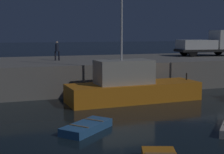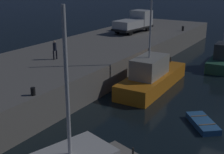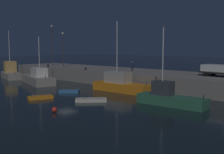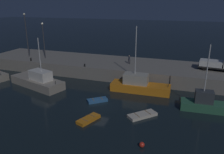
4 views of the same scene
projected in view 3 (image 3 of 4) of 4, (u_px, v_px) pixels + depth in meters
name	position (u px, v px, depth m)	size (l,w,h in m)	color
ground_plane	(66.00, 94.00, 37.12)	(320.00, 320.00, 0.00)	black
pier_quay	(131.00, 77.00, 47.68)	(59.50, 10.62, 2.33)	gray
fishing_trawler_red	(121.00, 84.00, 39.14)	(9.25, 3.01, 10.13)	orange
fishing_boat_blue	(38.00, 78.00, 47.69)	(10.72, 6.11, 8.23)	gray
fishing_boat_white	(169.00, 98.00, 29.76)	(7.84, 2.68, 8.60)	#2D6647
fishing_boat_orange	(11.00, 73.00, 56.06)	(8.63, 4.94, 9.81)	gray
dinghy_orange_near	(91.00, 100.00, 31.85)	(3.53, 3.60, 0.41)	beige
rowboat_white_mid	(40.00, 97.00, 33.43)	(2.17, 3.22, 0.43)	orange
dinghy_red_small	(69.00, 91.00, 38.18)	(2.94, 2.73, 0.42)	#2D6099
mooring_buoy_near	(54.00, 110.00, 26.51)	(0.53, 0.53, 0.53)	red
lamp_post_west	(52.00, 42.00, 60.29)	(0.44, 0.44, 9.02)	#38383D
lamp_post_east	(63.00, 46.00, 57.28)	(0.44, 0.44, 7.27)	#38383D
dockworker	(132.00, 66.00, 46.79)	(0.42, 0.35, 1.62)	black
bollard_west	(48.00, 65.00, 56.36)	(0.28, 0.28, 0.61)	black
bollard_central	(86.00, 69.00, 48.25)	(0.28, 0.28, 0.48)	black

